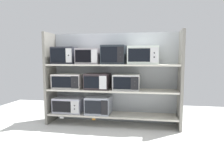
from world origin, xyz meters
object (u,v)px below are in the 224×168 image
(microwave_1, at_px, (99,105))
(microwave_0, at_px, (68,105))
(microwave_2, at_px, (68,81))
(microwave_3, at_px, (98,81))
(microwave_5, at_px, (64,56))
(microwave_6, at_px, (89,56))
(microwave_8, at_px, (143,55))
(microwave_4, at_px, (127,82))
(microwave_7, at_px, (114,55))

(microwave_1, bearing_deg, microwave_0, -180.00)
(microwave_2, bearing_deg, microwave_3, 0.02)
(microwave_5, xyz_separation_m, microwave_6, (0.48, 0.00, -0.01))
(microwave_6, relative_size, microwave_8, 0.79)
(microwave_1, height_order, microwave_3, microwave_3)
(microwave_2, bearing_deg, microwave_5, -179.73)
(microwave_0, height_order, microwave_6, microwave_6)
(microwave_3, bearing_deg, microwave_8, 0.00)
(microwave_4, relative_size, microwave_8, 0.88)
(microwave_0, height_order, microwave_3, microwave_3)
(microwave_4, bearing_deg, microwave_5, -179.99)
(microwave_2, relative_size, microwave_6, 1.30)
(microwave_0, relative_size, microwave_4, 1.15)
(microwave_8, bearing_deg, microwave_7, -179.96)
(microwave_5, distance_m, microwave_6, 0.48)
(microwave_5, height_order, microwave_6, microwave_5)
(microwave_2, relative_size, microwave_5, 1.28)
(microwave_4, bearing_deg, microwave_2, 179.99)
(microwave_7, bearing_deg, microwave_1, 179.95)
(microwave_1, distance_m, microwave_5, 1.14)
(microwave_2, xyz_separation_m, microwave_8, (1.42, 0.00, 0.49))
(microwave_4, bearing_deg, microwave_3, 179.97)
(microwave_7, bearing_deg, microwave_4, 0.02)
(microwave_5, bearing_deg, microwave_4, 0.01)
(microwave_4, xyz_separation_m, microwave_5, (-1.19, -0.00, 0.49))
(microwave_0, xyz_separation_m, microwave_7, (0.89, -0.00, 0.96))
(microwave_0, bearing_deg, microwave_8, 0.00)
(microwave_1, xyz_separation_m, microwave_2, (-0.60, -0.00, 0.44))
(microwave_5, distance_m, microwave_8, 1.48)
(microwave_2, xyz_separation_m, microwave_3, (0.58, 0.00, 0.01))
(microwave_1, bearing_deg, microwave_5, -179.97)
(microwave_0, distance_m, microwave_1, 0.60)
(microwave_4, height_order, microwave_8, microwave_8)
(microwave_2, height_order, microwave_6, microwave_6)
(microwave_8, bearing_deg, microwave_0, -180.00)
(microwave_0, xyz_separation_m, microwave_8, (1.42, 0.00, 0.95))
(microwave_0, bearing_deg, microwave_1, 0.00)
(microwave_2, height_order, microwave_8, microwave_8)
(microwave_4, xyz_separation_m, microwave_6, (-0.71, 0.00, 0.47))
(microwave_5, bearing_deg, microwave_0, 0.36)
(microwave_0, relative_size, microwave_8, 1.02)
(microwave_6, bearing_deg, microwave_2, 180.00)
(microwave_6, bearing_deg, microwave_8, 0.01)
(microwave_7, bearing_deg, microwave_2, 179.99)
(microwave_2, xyz_separation_m, microwave_4, (1.13, -0.00, 0.00))
(microwave_2, bearing_deg, microwave_7, -0.01)
(microwave_4, bearing_deg, microwave_1, 179.98)
(microwave_1, height_order, microwave_2, microwave_2)
(microwave_5, relative_size, microwave_8, 0.80)
(microwave_5, bearing_deg, microwave_1, 0.03)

